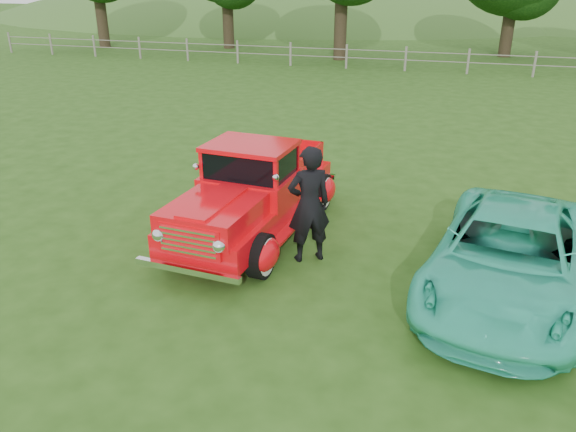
# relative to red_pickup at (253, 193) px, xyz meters

# --- Properties ---
(ground) EXTENTS (140.00, 140.00, 0.00)m
(ground) POSITION_rel_red_pickup_xyz_m (0.68, -1.92, -0.80)
(ground) COLOR #274B14
(ground) RESTS_ON ground
(distant_hills) EXTENTS (116.00, 60.00, 18.00)m
(distant_hills) POSITION_rel_red_pickup_xyz_m (-3.41, 57.55, -5.34)
(distant_hills) COLOR #3B6424
(distant_hills) RESTS_ON ground
(fence_line) EXTENTS (48.00, 0.12, 1.20)m
(fence_line) POSITION_rel_red_pickup_xyz_m (0.68, 20.08, -0.19)
(fence_line) COLOR gray
(fence_line) RESTS_ON ground
(red_pickup) EXTENTS (2.51, 5.10, 1.78)m
(red_pickup) POSITION_rel_red_pickup_xyz_m (0.00, 0.00, 0.00)
(red_pickup) COLOR black
(red_pickup) RESTS_ON ground
(teal_sedan) EXTENTS (2.93, 5.01, 1.31)m
(teal_sedan) POSITION_rel_red_pickup_xyz_m (4.47, -1.01, -0.14)
(teal_sedan) COLOR #32CAA4
(teal_sedan) RESTS_ON ground
(man) EXTENTS (0.89, 0.81, 2.04)m
(man) POSITION_rel_red_pickup_xyz_m (1.28, -0.75, 0.22)
(man) COLOR black
(man) RESTS_ON ground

